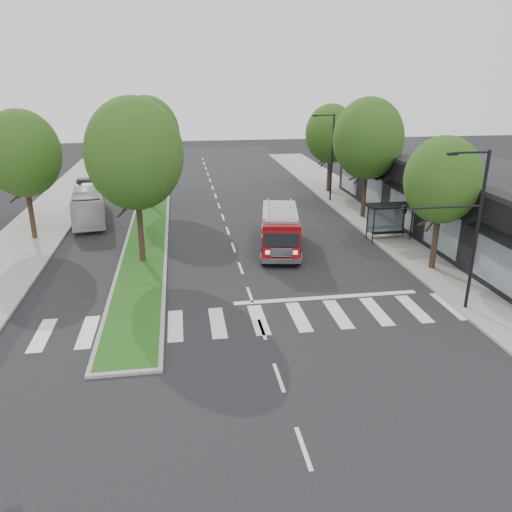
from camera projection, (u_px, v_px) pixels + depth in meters
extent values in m
plane|color=black|center=(250.00, 295.00, 26.97)|extent=(140.00, 140.00, 0.00)
cube|color=gray|center=(393.00, 230.00, 38.05)|extent=(5.00, 80.00, 0.15)
cube|color=gray|center=(20.00, 248.00, 34.15)|extent=(5.00, 80.00, 0.15)
cube|color=gray|center=(151.00, 213.00, 42.82)|extent=(3.00, 50.00, 0.14)
cube|color=#234915|center=(151.00, 212.00, 42.79)|extent=(2.60, 49.50, 0.02)
cube|color=black|center=(452.00, 197.00, 37.87)|extent=(8.00, 30.00, 5.00)
cylinder|color=black|center=(373.00, 226.00, 34.84)|extent=(0.08, 0.08, 2.50)
cylinder|color=black|center=(411.00, 225.00, 35.24)|extent=(0.08, 0.08, 2.50)
cylinder|color=black|center=(367.00, 222.00, 35.96)|extent=(0.08, 0.08, 2.50)
cylinder|color=black|center=(404.00, 220.00, 36.36)|extent=(0.08, 0.08, 2.50)
cube|color=black|center=(391.00, 206.00, 35.16)|extent=(3.20, 1.60, 0.12)
cube|color=#8C99A5|center=(385.00, 220.00, 36.23)|extent=(2.80, 0.04, 1.80)
cube|color=black|center=(388.00, 233.00, 35.84)|extent=(2.40, 0.40, 0.08)
cylinder|color=black|center=(435.00, 240.00, 29.86)|extent=(0.36, 0.36, 3.74)
ellipsoid|color=black|center=(443.00, 180.00, 28.62)|extent=(4.40, 4.40, 5.06)
cylinder|color=black|center=(364.00, 192.00, 40.90)|extent=(0.36, 0.36, 4.40)
ellipsoid|color=black|center=(368.00, 139.00, 39.45)|extent=(5.60, 5.60, 6.44)
cylinder|color=black|center=(329.00, 173.00, 50.27)|extent=(0.36, 0.36, 3.96)
ellipsoid|color=black|center=(331.00, 134.00, 48.96)|extent=(5.00, 5.00, 5.75)
cylinder|color=black|center=(140.00, 227.00, 30.90)|extent=(0.36, 0.36, 4.62)
ellipsoid|color=black|center=(134.00, 154.00, 29.38)|extent=(5.80, 5.80, 6.67)
cylinder|color=black|center=(150.00, 184.00, 43.96)|extent=(0.36, 0.36, 4.40)
ellipsoid|color=black|center=(147.00, 134.00, 42.50)|extent=(5.60, 5.60, 6.44)
cylinder|color=black|center=(31.00, 212.00, 35.40)|extent=(0.36, 0.36, 4.18)
ellipsoid|color=black|center=(22.00, 153.00, 34.02)|extent=(5.20, 5.20, 5.98)
cylinder|color=black|center=(477.00, 234.00, 23.88)|extent=(0.16, 0.16, 8.00)
cylinder|color=black|center=(471.00, 152.00, 22.43)|extent=(1.80, 0.10, 0.10)
cube|color=black|center=(452.00, 154.00, 22.31)|extent=(0.45, 0.20, 0.12)
cylinder|color=black|center=(441.00, 207.00, 23.11)|extent=(4.00, 0.10, 0.10)
imported|color=black|center=(404.00, 217.00, 22.99)|extent=(0.18, 0.22, 1.10)
cylinder|color=black|center=(332.00, 159.00, 45.73)|extent=(0.16, 0.16, 8.00)
cylinder|color=black|center=(324.00, 115.00, 44.28)|extent=(1.80, 0.10, 0.10)
cube|color=black|center=(315.00, 116.00, 44.16)|extent=(0.45, 0.20, 0.12)
cube|color=#650508|center=(280.00, 242.00, 34.12)|extent=(3.67, 8.12, 0.23)
cube|color=#9B080C|center=(280.00, 225.00, 34.49)|extent=(3.34, 6.28, 1.86)
cube|color=#9B080C|center=(281.00, 241.00, 31.07)|extent=(2.59, 2.06, 1.96)
cube|color=#B2B2B7|center=(280.00, 211.00, 34.16)|extent=(3.34, 6.28, 0.11)
cylinder|color=#B2B2B7|center=(268.00, 209.00, 34.12)|extent=(1.07, 5.52, 0.09)
cylinder|color=#B2B2B7|center=(292.00, 209.00, 34.08)|extent=(1.07, 5.52, 0.09)
cube|color=silver|center=(281.00, 261.00, 30.36)|extent=(2.44, 0.75, 0.33)
cube|color=#8C99A5|center=(282.00, 222.00, 30.65)|extent=(2.08, 0.68, 0.17)
cylinder|color=black|center=(264.00, 257.00, 31.15)|extent=(0.50, 1.07, 1.03)
cylinder|color=black|center=(298.00, 257.00, 31.10)|extent=(0.50, 1.07, 1.03)
cylinder|color=black|center=(264.00, 238.00, 34.83)|extent=(0.50, 1.07, 1.03)
cylinder|color=black|center=(295.00, 238.00, 34.79)|extent=(0.50, 1.07, 1.03)
cylinder|color=black|center=(265.00, 229.00, 36.94)|extent=(0.50, 1.07, 1.03)
cylinder|color=black|center=(293.00, 229.00, 36.89)|extent=(0.50, 1.07, 1.03)
imported|color=silver|center=(89.00, 202.00, 40.95)|extent=(3.62, 10.20, 2.78)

